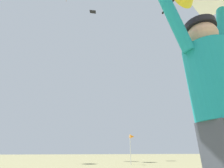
% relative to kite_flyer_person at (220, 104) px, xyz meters
% --- Properties ---
extents(kite_flyer_person, '(0.81, 0.36, 1.92)m').
position_rel_kite_flyer_person_xyz_m(kite_flyer_person, '(0.00, 0.00, 0.00)').
color(kite_flyer_person, '#424751').
rests_on(kite_flyer_person, ground).
extents(distant_kite_black_low_right, '(1.08, 1.06, 0.39)m').
position_rel_kite_flyer_person_xyz_m(distant_kite_black_low_right, '(1.45, 15.17, 16.51)').
color(distant_kite_black_low_right, black).
extents(marker_flag, '(0.30, 0.24, 1.62)m').
position_rel_kite_flyer_person_xyz_m(marker_flag, '(3.16, 8.50, 0.46)').
color(marker_flag, silver).
rests_on(marker_flag, ground).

